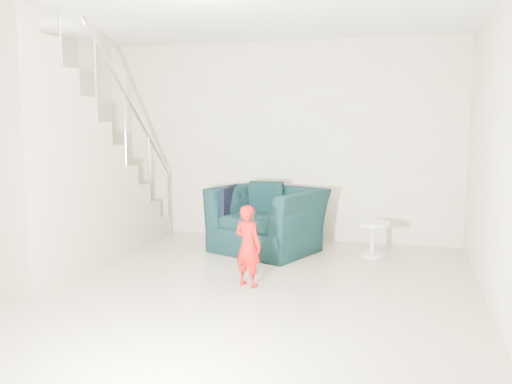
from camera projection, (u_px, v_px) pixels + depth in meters
floor at (206, 299)px, 5.02m from camera, size 5.50×5.50×0.00m
back_wall at (275, 141)px, 7.47m from camera, size 5.00×0.00×5.00m
right_wall at (507, 159)px, 4.18m from camera, size 0.00×5.50×5.50m
armchair at (267, 220)px, 6.81m from camera, size 1.54×1.45×0.80m
toddler at (248, 246)px, 5.36m from camera, size 0.35×0.29×0.82m
side_table at (373, 233)px, 6.56m from camera, size 0.43×0.43×0.43m
staircase at (52, 184)px, 5.95m from camera, size 1.02×3.03×3.62m
cushion at (267, 198)px, 7.02m from camera, size 0.45×0.21×0.44m
throw at (229, 211)px, 6.85m from camera, size 0.06×0.55×0.62m
phone at (254, 217)px, 5.24m from camera, size 0.03×0.05×0.10m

